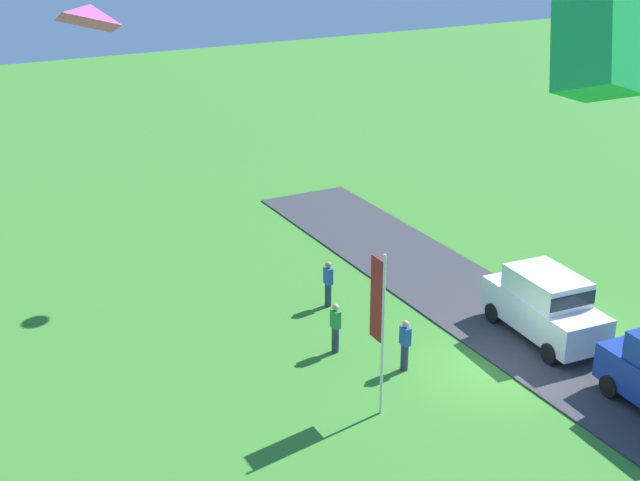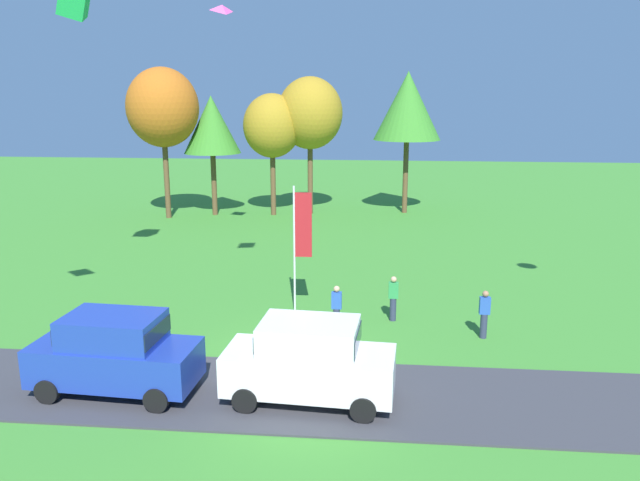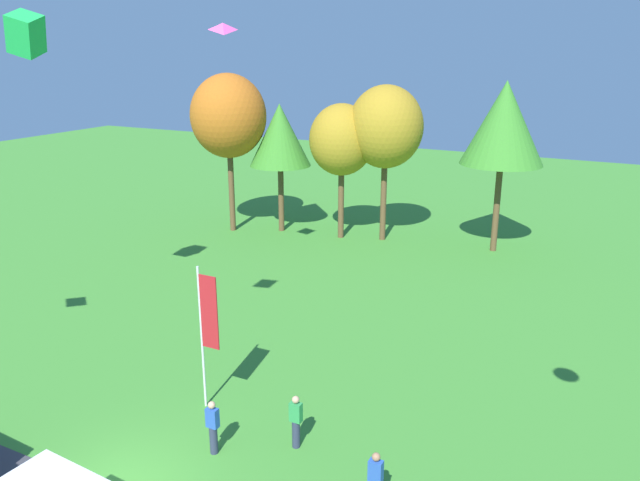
# 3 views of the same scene
# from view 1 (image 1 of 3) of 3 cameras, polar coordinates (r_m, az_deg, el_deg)

# --- Properties ---
(ground_plane) EXTENTS (120.00, 120.00, 0.00)m
(ground_plane) POSITION_cam_1_polar(r_m,az_deg,el_deg) (28.56, 11.08, -8.17)
(ground_plane) COLOR #3D842D
(pavement_strip) EXTENTS (36.00, 4.40, 0.06)m
(pavement_strip) POSITION_cam_1_polar(r_m,az_deg,el_deg) (29.97, 14.71, -6.92)
(pavement_strip) COLOR #38383D
(pavement_strip) RESTS_ON ground
(car_suv_mid_row) EXTENTS (4.72, 2.30, 2.28)m
(car_suv_mid_row) POSITION_cam_1_polar(r_m,az_deg,el_deg) (30.28, 14.23, -3.88)
(car_suv_mid_row) COLOR white
(car_suv_mid_row) RESTS_ON ground
(person_on_lawn) EXTENTS (0.36, 0.24, 1.71)m
(person_on_lawn) POSITION_cam_1_polar(r_m,az_deg,el_deg) (31.73, 0.53, -2.77)
(person_on_lawn) COLOR #2D334C
(person_on_lawn) RESTS_ON ground
(person_beside_suv) EXTENTS (0.36, 0.24, 1.71)m
(person_beside_suv) POSITION_cam_1_polar(r_m,az_deg,el_deg) (27.79, 5.46, -6.66)
(person_beside_suv) COLOR #2D334C
(person_beside_suv) RESTS_ON ground
(person_watching_sky) EXTENTS (0.36, 0.24, 1.71)m
(person_watching_sky) POSITION_cam_1_polar(r_m,az_deg,el_deg) (28.69, 1.00, -5.59)
(person_watching_sky) COLOR #2D334C
(person_watching_sky) RESTS_ON ground
(flag_banner) EXTENTS (0.71, 0.08, 4.93)m
(flag_banner) POSITION_cam_1_polar(r_m,az_deg,el_deg) (24.69, 3.79, -4.57)
(flag_banner) COLOR silver
(flag_banner) RESTS_ON ground
(kite_diamond_near_flag) EXTENTS (1.27, 1.27, 0.59)m
(kite_diamond_near_flag) POSITION_cam_1_polar(r_m,az_deg,el_deg) (14.51, -14.43, 13.88)
(kite_diamond_near_flag) COLOR #EA4C9E
(kite_box_over_trees) EXTENTS (1.58, 1.51, 1.84)m
(kite_box_over_trees) POSITION_cam_1_polar(r_m,az_deg,el_deg) (13.92, 17.41, 11.75)
(kite_box_over_trees) COLOR green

